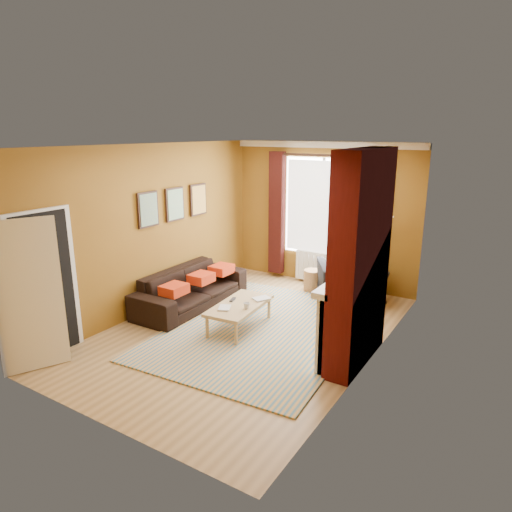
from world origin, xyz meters
name	(u,v)px	position (x,y,z in m)	size (l,w,h in m)	color
ground	(247,331)	(0.00, 0.00, 0.00)	(5.50, 5.50, 0.00)	olive
room_walls	(294,246)	(0.63, 0.28, 1.38)	(3.82, 5.54, 2.83)	brown
striped_rug	(263,329)	(0.18, 0.16, 0.01)	(2.95, 3.92, 0.02)	teal
sofa	(191,288)	(-1.42, 0.38, 0.33)	(2.26, 0.88, 0.66)	black
armchair	(350,283)	(0.88, 2.03, 0.36)	(1.11, 0.97, 0.72)	black
coffee_table	(240,307)	(-0.16, 0.03, 0.36)	(0.72, 1.27, 0.41)	tan
wicker_stool	(312,280)	(0.05, 2.22, 0.21)	(0.44, 0.44, 0.41)	#A77648
floor_lamp	(385,235)	(1.38, 2.29, 1.25)	(0.24, 0.24, 1.58)	black
book_a	(219,308)	(-0.33, -0.29, 0.42)	(0.18, 0.24, 0.02)	#999999
book_b	(258,297)	(-0.07, 0.44, 0.42)	(0.20, 0.27, 0.02)	#999999
mug	(247,306)	(0.03, -0.07, 0.45)	(0.10, 0.10, 0.09)	#999999
tv_remote	(233,300)	(-0.34, 0.10, 0.42)	(0.10, 0.18, 0.02)	#252528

